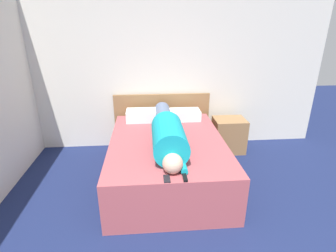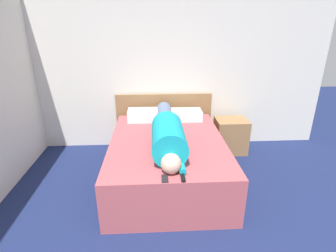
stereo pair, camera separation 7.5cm
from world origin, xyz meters
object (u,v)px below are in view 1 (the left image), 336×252
at_px(person_lying, 167,132).
at_px(cell_phone, 167,179).
at_px(tv_remote, 185,177).
at_px(pillow_second, 184,115).
at_px(pillow_near_headboard, 144,115).
at_px(nightstand, 229,135).
at_px(bed, 167,160).

xyz_separation_m(person_lying, cell_phone, (-0.07, -0.77, -0.16)).
bearing_deg(tv_remote, pillow_second, 82.47).
height_order(person_lying, cell_phone, person_lying).
height_order(pillow_near_headboard, pillow_second, pillow_near_headboard).
bearing_deg(nightstand, tv_remote, -120.20).
distance_m(person_lying, pillow_second, 0.94).
bearing_deg(pillow_near_headboard, cell_phone, -82.17).
relative_size(nightstand, person_lying, 0.30).
bearing_deg(pillow_near_headboard, person_lying, -71.51).
height_order(pillow_near_headboard, cell_phone, pillow_near_headboard).
height_order(nightstand, pillow_near_headboard, pillow_near_headboard).
xyz_separation_m(bed, cell_phone, (-0.07, -0.90, 0.30)).
height_order(person_lying, tv_remote, person_lying).
xyz_separation_m(bed, pillow_near_headboard, (-0.30, 0.75, 0.37)).
relative_size(person_lying, tv_remote, 12.15).
bearing_deg(bed, nightstand, 35.61).
distance_m(bed, pillow_near_headboard, 0.89).
bearing_deg(nightstand, bed, -144.39).
bearing_deg(nightstand, cell_phone, -124.39).
height_order(bed, pillow_second, pillow_second).
height_order(bed, person_lying, person_lying).
height_order(pillow_second, cell_phone, pillow_second).
bearing_deg(cell_phone, bed, 85.34).
bearing_deg(bed, pillow_near_headboard, 111.89).
height_order(person_lying, pillow_near_headboard, person_lying).
bearing_deg(pillow_second, pillow_near_headboard, 180.00).
distance_m(tv_remote, cell_phone, 0.18).
bearing_deg(nightstand, pillow_near_headboard, -179.31).
distance_m(pillow_near_headboard, cell_phone, 1.67).
distance_m(bed, tv_remote, 0.95).
relative_size(nightstand, cell_phone, 4.24).
distance_m(pillow_second, tv_remote, 1.66).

